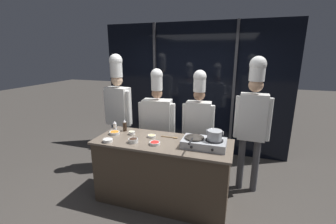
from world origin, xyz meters
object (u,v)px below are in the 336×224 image
at_px(chef_head, 118,104).
at_px(chef_pastry, 253,113).
at_px(chef_line, 198,119).
at_px(prep_bowl_rice, 108,140).
at_px(frying_pan, 194,136).
at_px(prep_bowl_carrots, 115,133).
at_px(prep_bowl_soy_glaze, 133,140).
at_px(prep_bowl_bell_pepper, 155,143).
at_px(squeeze_bottle_soy, 125,125).
at_px(serving_spoon_slotted, 173,137).
at_px(portable_stove, 204,143).
at_px(prep_bowl_ginger, 152,136).
at_px(chef_sous, 157,118).
at_px(stock_pot, 215,135).
at_px(prep_bowl_noodles, 132,133).
at_px(squeeze_bottle_clear, 115,126).

bearing_deg(chef_head, chef_pastry, -173.69).
bearing_deg(chef_line, prep_bowl_rice, 39.33).
height_order(frying_pan, prep_bowl_carrots, frying_pan).
bearing_deg(prep_bowl_soy_glaze, prep_bowl_bell_pepper, 4.82).
relative_size(prep_bowl_soy_glaze, chef_pastry, 0.06).
xyz_separation_m(squeeze_bottle_soy, serving_spoon_slotted, (0.79, -0.05, -0.08)).
bearing_deg(chef_pastry, portable_stove, 51.33).
xyz_separation_m(prep_bowl_carrots, prep_bowl_ginger, (0.57, 0.06, -0.00)).
height_order(serving_spoon_slotted, chef_line, chef_line).
bearing_deg(prep_bowl_carrots, chef_sous, 58.54).
bearing_deg(prep_bowl_carrots, prep_bowl_rice, -76.19).
distance_m(frying_pan, prep_bowl_rice, 1.17).
bearing_deg(prep_bowl_bell_pepper, prep_bowl_carrots, 166.22).
bearing_deg(chef_sous, prep_bowl_ginger, 96.88).
relative_size(chef_head, chef_line, 1.13).
distance_m(stock_pot, squeeze_bottle_soy, 1.42).
distance_m(prep_bowl_noodles, prep_bowl_soy_glaze, 0.31).
bearing_deg(prep_bowl_carrots, prep_bowl_noodles, 15.17).
distance_m(stock_pot, prep_bowl_carrots, 1.48).
bearing_deg(chef_sous, chef_head, -7.59).
bearing_deg(prep_bowl_bell_pepper, portable_stove, 11.61).
bearing_deg(serving_spoon_slotted, prep_bowl_noodles, -174.57).
relative_size(prep_bowl_bell_pepper, chef_line, 0.08).
distance_m(squeeze_bottle_soy, prep_bowl_carrots, 0.20).
relative_size(prep_bowl_bell_pepper, prep_bowl_carrots, 0.92).
bearing_deg(prep_bowl_noodles, squeeze_bottle_clear, 171.84).
distance_m(squeeze_bottle_soy, prep_bowl_rice, 0.47).
bearing_deg(prep_bowl_noodles, prep_bowl_soy_glaze, -59.61).
distance_m(prep_bowl_carrots, prep_bowl_ginger, 0.58).
bearing_deg(squeeze_bottle_soy, prep_bowl_rice, -90.66).
height_order(frying_pan, chef_head, chef_head).
distance_m(prep_bowl_rice, chef_sous, 1.04).
height_order(prep_bowl_carrots, chef_head, chef_head).
relative_size(prep_bowl_soy_glaze, chef_line, 0.07).
relative_size(portable_stove, prep_bowl_soy_glaze, 4.16).
distance_m(portable_stove, frying_pan, 0.15).
bearing_deg(chef_pastry, chef_head, 0.77).
height_order(frying_pan, stock_pot, stock_pot).
bearing_deg(chef_line, chef_head, -3.84).
height_order(prep_bowl_noodles, prep_bowl_carrots, prep_bowl_noodles).
bearing_deg(stock_pot, prep_bowl_noodles, 174.67).
relative_size(prep_bowl_ginger, chef_sous, 0.06).
xyz_separation_m(prep_bowl_bell_pepper, chef_head, (-1.04, 0.87, 0.27)).
height_order(portable_stove, prep_bowl_ginger, portable_stove).
bearing_deg(squeeze_bottle_clear, squeeze_bottle_soy, 25.39).
distance_m(prep_bowl_noodles, chef_head, 0.89).
height_order(squeeze_bottle_soy, prep_bowl_carrots, squeeze_bottle_soy).
xyz_separation_m(portable_stove, chef_line, (-0.22, 0.72, 0.10)).
relative_size(prep_bowl_carrots, chef_line, 0.09).
bearing_deg(chef_pastry, prep_bowl_carrots, 20.46).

